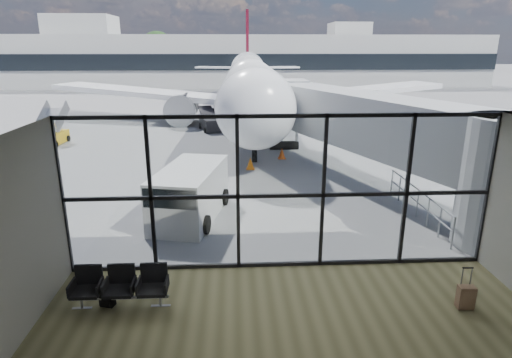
{
  "coord_description": "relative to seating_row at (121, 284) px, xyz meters",
  "views": [
    {
      "loc": [
        -1.31,
        -11.26,
        6.19
      ],
      "look_at": [
        -0.53,
        3.0,
        1.77
      ],
      "focal_mm": 30.0,
      "sensor_mm": 36.0,
      "label": 1
    }
  ],
  "objects": [
    {
      "name": "mobile_stairs",
      "position": [
        -9.26,
        19.12,
        -0.06
      ],
      "size": [
        1.81,
        3.19,
        2.18
      ],
      "rotation": [
        0.0,
        0.0,
        -0.06
      ],
      "color": "gold",
      "rests_on": "ground"
    },
    {
      "name": "lounge_shell",
      "position": [
        4.14,
        -3.04,
        2.07
      ],
      "size": [
        12.02,
        8.01,
        4.51
      ],
      "color": "brown",
      "rests_on": "ground"
    },
    {
      "name": "apron_railing",
      "position": [
        9.74,
        5.26,
        0.14
      ],
      "size": [
        0.06,
        5.46,
        1.11
      ],
      "color": "gray",
      "rests_on": "ground"
    },
    {
      "name": "ground",
      "position": [
        4.14,
        41.76,
        -0.58
      ],
      "size": [
        220.0,
        220.0,
        0.0
      ],
      "primitive_type": "plane",
      "color": "slate",
      "rests_on": "ground"
    },
    {
      "name": "service_van",
      "position": [
        1.17,
        5.67,
        0.4
      ],
      "size": [
        2.85,
        4.71,
        1.91
      ],
      "rotation": [
        0.0,
        0.0,
        -0.21
      ],
      "color": "silver",
      "rests_on": "ground"
    },
    {
      "name": "airliner",
      "position": [
        4.4,
        29.39,
        2.63
      ],
      "size": [
        35.32,
        40.87,
        10.53
      ],
      "rotation": [
        0.0,
        0.0,
        -0.02
      ],
      "color": "white",
      "rests_on": "ground"
    },
    {
      "name": "traffic_cone_a",
      "position": [
        3.73,
        12.3,
        -0.28
      ],
      "size": [
        0.44,
        0.44,
        0.63
      ],
      "color": "orange",
      "rests_on": "ground"
    },
    {
      "name": "tree_1",
      "position": [
        -34.86,
        73.76,
        4.68
      ],
      "size": [
        5.61,
        5.61,
        8.07
      ],
      "color": "#382619",
      "rests_on": "ground"
    },
    {
      "name": "far_terminal",
      "position": [
        3.56,
        63.73,
        3.63
      ],
      "size": [
        80.0,
        12.2,
        11.0
      ],
      "color": "#B8B8B3",
      "rests_on": "ground"
    },
    {
      "name": "traffic_cone_b",
      "position": [
        5.64,
        14.43,
        -0.28
      ],
      "size": [
        0.44,
        0.44,
        0.63
      ],
      "color": "#E34E0B",
      "rests_on": "ground"
    },
    {
      "name": "suitcase",
      "position": [
        8.48,
        -0.64,
        -0.26
      ],
      "size": [
        0.41,
        0.31,
        1.07
      ],
      "rotation": [
        0.0,
        0.0,
        -0.06
      ],
      "color": "brown",
      "rests_on": "ground"
    },
    {
      "name": "tree_3",
      "position": [
        -22.86,
        73.76,
        4.05
      ],
      "size": [
        4.95,
        4.95,
        7.12
      ],
      "color": "#382619",
      "rests_on": "ground"
    },
    {
      "name": "tree_2",
      "position": [
        -28.86,
        73.76,
        5.3
      ],
      "size": [
        6.27,
        6.27,
        9.03
      ],
      "color": "#382619",
      "rests_on": "ground"
    },
    {
      "name": "tree_5",
      "position": [
        -10.86,
        73.76,
        5.3
      ],
      "size": [
        6.27,
        6.27,
        9.03
      ],
      "color": "#382619",
      "rests_on": "ground"
    },
    {
      "name": "glass_curtain_wall",
      "position": [
        4.14,
        1.76,
        1.67
      ],
      "size": [
        12.1,
        0.12,
        4.5
      ],
      "color": "white",
      "rests_on": "ground"
    },
    {
      "name": "backpack",
      "position": [
        -0.36,
        -0.05,
        -0.33
      ],
      "size": [
        0.39,
        0.38,
        0.51
      ],
      "rotation": [
        0.0,
        0.0,
        -0.3
      ],
      "color": "black",
      "rests_on": "ground"
    },
    {
      "name": "jet_bridge",
      "position": [
        9.05,
        8.84,
        2.18
      ],
      "size": [
        8.0,
        16.5,
        4.33
      ],
      "color": "#A2A5A7",
      "rests_on": "ground"
    },
    {
      "name": "belt_loader",
      "position": [
        1.12,
        23.5,
        -0.03
      ],
      "size": [
        2.13,
        3.76,
        1.64
      ],
      "rotation": [
        0.0,
        0.0,
        0.28
      ],
      "color": "black",
      "rests_on": "ground"
    },
    {
      "name": "tree_4",
      "position": [
        -16.86,
        73.76,
        4.68
      ],
      "size": [
        5.61,
        5.61,
        8.07
      ],
      "color": "#382619",
      "rests_on": "ground"
    },
    {
      "name": "seating_row",
      "position": [
        0.0,
        0.0,
        0.0
      ],
      "size": [
        2.36,
        0.65,
        1.04
      ],
      "rotation": [
        0.0,
        0.0,
        -0.0
      ],
      "color": "gray",
      "rests_on": "ground"
    }
  ]
}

